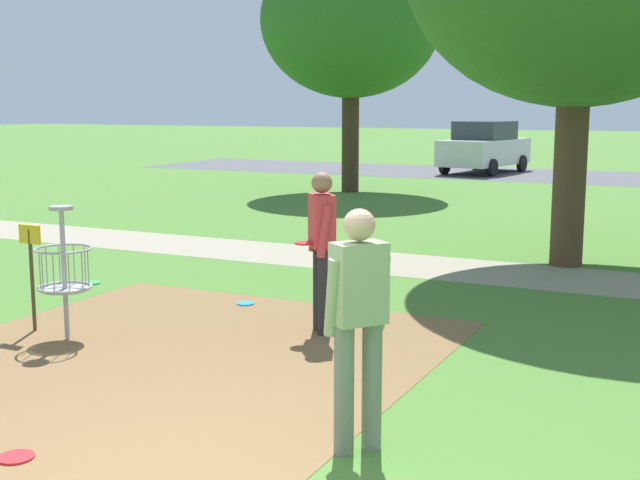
{
  "coord_description": "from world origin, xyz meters",
  "views": [
    {
      "loc": [
        2.89,
        -3.87,
        2.39
      ],
      "look_at": [
        -0.91,
        3.86,
        1.0
      ],
      "focal_mm": 46.84,
      "sensor_mm": 36.0,
      "label": 1
    }
  ],
  "objects": [
    {
      "name": "dirt_tee_pad",
      "position": [
        -1.83,
        2.36,
        0.0
      ],
      "size": [
        4.8,
        5.32,
        0.01
      ],
      "primitive_type": "cube",
      "color": "brown",
      "rests_on": "ground"
    },
    {
      "name": "disc_golf_basket",
      "position": [
        -3.2,
        2.48,
        0.75
      ],
      "size": [
        0.98,
        0.58,
        1.39
      ],
      "color": "#9E9EA3",
      "rests_on": "ground"
    },
    {
      "name": "player_foreground_watching",
      "position": [
        0.68,
        1.21,
        0.97
      ],
      "size": [
        0.45,
        0.47,
        1.71
      ],
      "color": "slate",
      "rests_on": "ground"
    },
    {
      "name": "player_throwing",
      "position": [
        -0.91,
        3.88,
        0.97
      ],
      "size": [
        0.45,
        0.47,
        1.71
      ],
      "color": "#232328",
      "rests_on": "ground"
    },
    {
      "name": "frisbee_near_basket",
      "position": [
        -1.36,
        0.05,
        0.01
      ],
      "size": [
        0.25,
        0.25,
        0.02
      ],
      "primitive_type": "cylinder",
      "color": "red",
      "rests_on": "ground"
    },
    {
      "name": "frisbee_mid_grass",
      "position": [
        -2.29,
        4.6,
        0.01
      ],
      "size": [
        0.21,
        0.21,
        0.02
      ],
      "primitive_type": "cylinder",
      "color": "#1E93DB",
      "rests_on": "ground"
    },
    {
      "name": "frisbee_far_left",
      "position": [
        -4.79,
        4.7,
        0.01
      ],
      "size": [
        0.24,
        0.24,
        0.02
      ],
      "primitive_type": "cylinder",
      "color": "green",
      "rests_on": "ground"
    },
    {
      "name": "tree_mid_left",
      "position": [
        -6.66,
        17.44,
        4.67
      ],
      "size": [
        4.95,
        4.95,
        6.8
      ],
      "color": "#422D1E",
      "rests_on": "ground"
    },
    {
      "name": "parking_lot_strip",
      "position": [
        0.0,
        25.44,
        0.0
      ],
      "size": [
        36.0,
        6.0,
        0.01
      ],
      "primitive_type": "cube",
      "color": "#4C4C51",
      "rests_on": "ground"
    },
    {
      "name": "parked_car_leftmost",
      "position": [
        -5.06,
        25.6,
        0.92
      ],
      "size": [
        2.48,
        4.44,
        1.84
      ],
      "color": "silver",
      "rests_on": "ground"
    },
    {
      "name": "gravel_path",
      "position": [
        0.0,
        7.88,
        0.0
      ],
      "size": [
        40.0,
        1.77,
        0.0
      ],
      "primitive_type": "cube",
      "color": "gray",
      "rests_on": "ground"
    }
  ]
}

